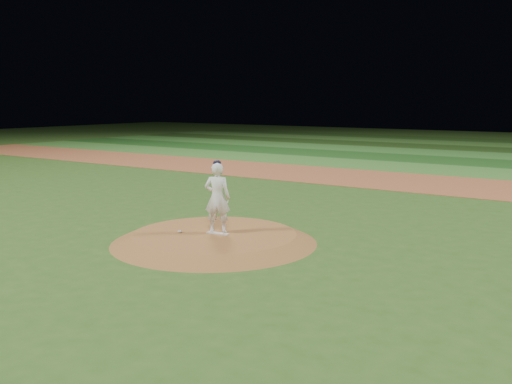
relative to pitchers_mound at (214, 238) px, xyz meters
name	(u,v)px	position (x,y,z in m)	size (l,w,h in m)	color
ground	(214,242)	(0.00, 0.00, -0.12)	(120.00, 120.00, 0.00)	#2C521A
infield_dirt_band	(399,181)	(0.00, 14.00, -0.12)	(70.00, 6.00, 0.02)	#9A542F
outfield_stripe_0	(435,169)	(0.00, 19.50, -0.12)	(70.00, 5.00, 0.02)	#38762B
outfield_stripe_1	(459,161)	(0.00, 24.50, -0.12)	(70.00, 5.00, 0.02)	#1B4E19
outfield_stripe_2	(478,155)	(0.00, 29.50, -0.12)	(70.00, 5.00, 0.02)	#327129
outfield_stripe_3	(494,150)	(0.00, 34.50, -0.12)	(70.00, 5.00, 0.02)	#1E3F14
outfield_stripe_4	(507,145)	(0.00, 39.50, -0.12)	(70.00, 5.00, 0.02)	#366826
pitchers_mound	(214,238)	(0.00, 0.00, 0.00)	(5.50, 5.50, 0.25)	#925B2D
pitching_rubber	(218,233)	(0.13, -0.01, 0.14)	(0.62, 0.16, 0.03)	silver
rosin_bag	(180,231)	(-0.81, -0.47, 0.16)	(0.12, 0.12, 0.06)	beige
pitcher_on_mound	(217,197)	(0.02, 0.13, 1.09)	(0.82, 0.70, 1.96)	white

